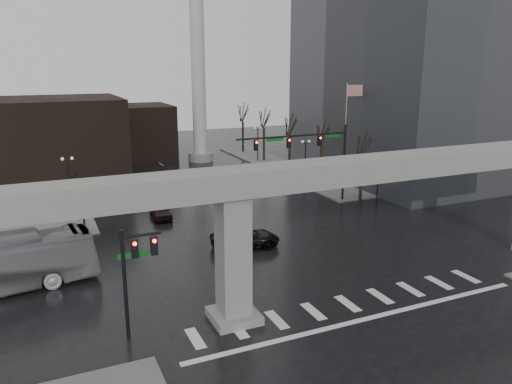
{
  "coord_description": "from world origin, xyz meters",
  "views": [
    {
      "loc": [
        -16.31,
        -23.79,
        14.1
      ],
      "look_at": [
        -1.16,
        9.96,
        4.5
      ],
      "focal_mm": 35.0,
      "sensor_mm": 36.0,
      "label": 1
    }
  ],
  "objects": [
    {
      "name": "signal_left_pole",
      "position": [
        -12.25,
        0.5,
        4.07
      ],
      "size": [
        2.3,
        0.3,
        6.0
      ],
      "color": "black",
      "rests_on": "ground"
    },
    {
      "name": "tree_right_4",
      "position": [
        14.53,
        50.02,
        3.04
      ],
      "size": [
        1.12,
        1.69,
        8.19
      ],
      "color": "black",
      "rests_on": "ground"
    },
    {
      "name": "lamp_left_0",
      "position": [
        -13.5,
        14.0,
        3.47
      ],
      "size": [
        1.22,
        0.32,
        5.11
      ],
      "color": "black",
      "rests_on": "ground"
    },
    {
      "name": "pickup_truck",
      "position": [
        -1.92,
        10.33,
        0.75
      ],
      "size": [
        5.72,
        3.21,
        1.51
      ],
      "primitive_type": "imported",
      "rotation": [
        0.0,
        0.0,
        1.44
      ],
      "color": "black",
      "rests_on": "ground"
    },
    {
      "name": "flagpole_assembly",
      "position": [
        15.29,
        22.0,
        7.53
      ],
      "size": [
        2.06,
        0.12,
        12.0
      ],
      "color": "silver",
      "rests_on": "ground"
    },
    {
      "name": "tree_right_2",
      "position": [
        14.53,
        34.02,
        2.91
      ],
      "size": [
        1.1,
        1.63,
        7.85
      ],
      "color": "black",
      "rests_on": "ground"
    },
    {
      "name": "lamp_right_0",
      "position": [
        13.5,
        14.0,
        3.47
      ],
      "size": [
        1.22,
        0.32,
        5.11
      ],
      "color": "black",
      "rests_on": "ground"
    },
    {
      "name": "smokestack",
      "position": [
        6.0,
        46.0,
        13.35
      ],
      "size": [
        3.6,
        3.6,
        30.0
      ],
      "color": "#B9BAB5",
      "rests_on": "ground"
    },
    {
      "name": "office_tower",
      "position": [
        28.0,
        26.0,
        21.0
      ],
      "size": [
        22.0,
        26.0,
        42.0
      ],
      "primitive_type": "cube",
      "color": "#5D5C61",
      "rests_on": "ground"
    },
    {
      "name": "lamp_left_2",
      "position": [
        -13.5,
        42.0,
        3.47
      ],
      "size": [
        1.22,
        0.32,
        5.11
      ],
      "color": "black",
      "rests_on": "ground"
    },
    {
      "name": "building_far_left",
      "position": [
        -14.0,
        42.0,
        5.0
      ],
      "size": [
        16.0,
        14.0,
        10.0
      ],
      "primitive_type": "cube",
      "color": "black",
      "rests_on": "ground"
    },
    {
      "name": "ground",
      "position": [
        0.0,
        0.0,
        0.0
      ],
      "size": [
        160.0,
        160.0,
        0.0
      ],
      "primitive_type": "plane",
      "color": "black",
      "rests_on": "ground"
    },
    {
      "name": "far_car",
      "position": [
        -6.17,
        20.71,
        0.72
      ],
      "size": [
        2.0,
        4.36,
        1.45
      ],
      "primitive_type": "imported",
      "rotation": [
        0.0,
        0.0,
        -0.07
      ],
      "color": "black",
      "rests_on": "ground"
    },
    {
      "name": "tree_right_0",
      "position": [
        14.53,
        18.02,
        2.79
      ],
      "size": [
        1.09,
        1.58,
        7.5
      ],
      "color": "black",
      "rests_on": "ground"
    },
    {
      "name": "elevated_guideway",
      "position": [
        1.26,
        0.0,
        6.88
      ],
      "size": [
        48.0,
        2.6,
        8.7
      ],
      "color": "gray",
      "rests_on": "ground"
    },
    {
      "name": "lamp_right_2",
      "position": [
        13.5,
        42.0,
        3.47
      ],
      "size": [
        1.22,
        0.32,
        5.11
      ],
      "color": "black",
      "rests_on": "ground"
    },
    {
      "name": "tree_right_1",
      "position": [
        14.53,
        26.02,
        2.85
      ],
      "size": [
        1.09,
        1.61,
        7.67
      ],
      "color": "black",
      "rests_on": "ground"
    },
    {
      "name": "building_far_mid",
      "position": [
        -2.0,
        52.0,
        4.0
      ],
      "size": [
        10.0,
        10.0,
        8.0
      ],
      "primitive_type": "cube",
      "color": "black",
      "rests_on": "ground"
    },
    {
      "name": "lamp_right_1",
      "position": [
        13.5,
        28.0,
        3.47
      ],
      "size": [
        1.22,
        0.32,
        5.11
      ],
      "color": "black",
      "rests_on": "ground"
    },
    {
      "name": "signal_mast_arm",
      "position": [
        8.99,
        18.8,
        5.83
      ],
      "size": [
        12.12,
        0.43,
        8.0
      ],
      "color": "black",
      "rests_on": "ground"
    },
    {
      "name": "lamp_left_1",
      "position": [
        -13.5,
        28.0,
        3.47
      ],
      "size": [
        1.22,
        0.32,
        5.11
      ],
      "color": "black",
      "rests_on": "ground"
    },
    {
      "name": "sidewalk_ne",
      "position": [
        26.0,
        36.0,
        0.07
      ],
      "size": [
        28.0,
        36.0,
        0.15
      ],
      "primitive_type": "cube",
      "color": "slate",
      "rests_on": "ground"
    },
    {
      "name": "tree_right_3",
      "position": [
        14.53,
        42.02,
        2.98
      ],
      "size": [
        1.11,
        1.66,
        8.02
      ],
      "color": "black",
      "rests_on": "ground"
    }
  ]
}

